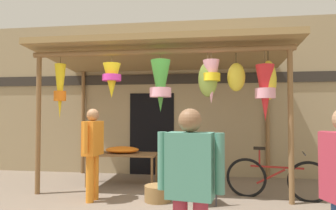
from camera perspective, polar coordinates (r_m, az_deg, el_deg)
name	(u,v)px	position (r m, az deg, el deg)	size (l,w,h in m)	color
ground_plane	(146,203)	(5.18, -4.35, -18.39)	(30.00, 30.00, 0.00)	#756656
shop_facade	(167,98)	(7.40, -0.26, 1.39)	(12.02, 0.29, 3.79)	#9E8966
market_stall_canopy	(170,65)	(6.02, 0.39, 7.69)	(5.02, 2.48, 2.88)	brown
display_table	(122,157)	(6.33, -8.81, -9.79)	(1.46, 0.61, 0.67)	brown
flower_heap_on_table	(123,150)	(6.34, -8.71, -8.52)	(0.71, 0.50, 0.14)	orange
folding_chair	(203,174)	(4.97, 6.79, -13.12)	(0.53, 0.53, 0.84)	#2347A8
wicker_basket_by_table	(176,179)	(6.33, 1.64, -14.10)	(0.40, 0.40, 0.26)	olive
wicker_basket_spare	(158,193)	(5.26, -1.97, -16.63)	(0.46, 0.46, 0.26)	olive
parked_bicycle	(276,179)	(5.67, 20.18, -13.21)	(1.72, 0.51, 0.92)	black
customer_foreground	(93,147)	(5.29, -14.32, -7.77)	(0.26, 0.59, 1.58)	orange
shopper_by_bananas	(190,182)	(2.64, 4.30, -14.57)	(0.59, 0.29, 1.53)	#B23347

